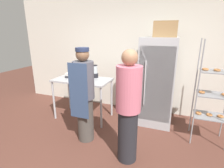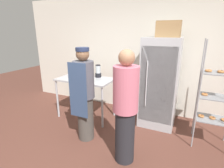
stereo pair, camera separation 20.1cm
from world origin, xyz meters
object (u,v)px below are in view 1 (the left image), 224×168
Objects in this scene: donut_box at (77,79)px; cardboard_storage_box at (166,29)px; person_baker at (84,95)px; refrigerator at (157,82)px; person_customer at (128,108)px; baking_rack at (213,94)px; binder_stack at (73,75)px; blender_pitcher at (95,72)px.

cardboard_storage_box is (1.66, 0.53, 1.00)m from donut_box.
person_baker is at bearing -49.15° from donut_box.
refrigerator reaches higher than donut_box.
person_customer is at bearing -99.87° from refrigerator.
cardboard_storage_box is (-0.90, 0.33, 1.06)m from baking_rack.
person_customer reaches higher than binder_stack.
binder_stack is 0.69× the size of cardboard_storage_box.
cardboard_storage_box is (1.93, 0.27, 0.99)m from binder_stack.
refrigerator is at bearing 80.13° from person_customer.
cardboard_storage_box is (0.09, -0.05, 1.05)m from refrigerator.
refrigerator is 1.87m from binder_stack.
person_customer is at bearing -140.92° from baking_rack.
blender_pitcher reaches higher than binder_stack.
donut_box is at bearing 130.85° from person_baker.
baking_rack is at bearing -21.55° from refrigerator.
blender_pitcher is at bearing 105.10° from person_baker.
cardboard_storage_box is 0.26× the size of person_customer.
refrigerator is 1.58m from person_baker.
refrigerator is 1.40m from person_customer.
baking_rack reaches higher than person_baker.
binder_stack is at bearing 132.46° from person_baker.
blender_pitcher is at bearing 173.84° from baking_rack.
blender_pitcher reaches higher than donut_box.
person_baker is at bearing -74.90° from blender_pitcher.
blender_pitcher is 1.72m from cardboard_storage_box.
blender_pitcher is 1.05m from person_baker.
refrigerator is 1.00× the size of baking_rack.
person_customer reaches higher than person_baker.
cardboard_storage_box reaches higher than donut_box.
blender_pitcher is (0.21, 0.45, 0.08)m from donut_box.
cardboard_storage_box is at bearing 3.17° from blender_pitcher.
refrigerator is 1.38m from blender_pitcher.
cardboard_storage_box is at bearing 76.14° from person_customer.
baking_rack reaches higher than person_customer.
donut_box is at bearing -162.42° from cardboard_storage_box.
cardboard_storage_box is at bearing -31.69° from refrigerator.
baking_rack is 1.08× the size of person_baker.
person_customer is (1.60, -1.06, -0.10)m from binder_stack.
baking_rack is 2.83m from binder_stack.
binder_stack is (-1.84, -0.32, 0.06)m from refrigerator.
donut_box is at bearing -44.34° from binder_stack.
donut_box reaches higher than binder_stack.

